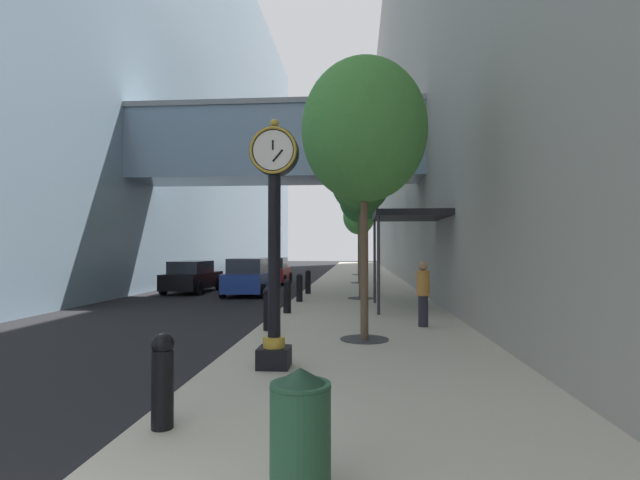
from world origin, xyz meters
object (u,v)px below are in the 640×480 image
object	(u,v)px
car_red_mid	(273,271)
street_tree_mid_near	(361,180)
street_clock	(274,231)
car_black_near	(192,277)
bollard_third	(268,308)
bollard_fourth	(287,295)
street_tree_far	(359,217)
bollard_sixth	(308,281)
pedestrian_walking	(423,292)
bollard_nearest	(163,378)
car_blue_far	(248,277)
trash_bin	(300,428)
street_tree_mid_far	(360,199)
street_tree_near	(364,131)
bollard_fifth	(299,287)

from	to	relation	value
car_red_mid	street_tree_mid_near	bearing A→B (deg)	-60.68
street_clock	car_black_near	bearing A→B (deg)	114.35
bollard_third	bollard_fourth	xyz separation A→B (m)	(0.00, 3.25, 0.00)
bollard_fourth	car_black_near	bearing A→B (deg)	126.42
bollard_third	street_tree_far	size ratio (longest dim) A/B	0.18
bollard_sixth	pedestrian_walking	xyz separation A→B (m)	(3.98, -8.85, 0.35)
bollard_third	street_tree_far	xyz separation A→B (m)	(2.40, 25.54, 4.01)
bollard_nearest	street_tree_mid_near	size ratio (longest dim) A/B	0.17
bollard_nearest	bollard_fourth	size ratio (longest dim) A/B	1.00
street_tree_mid_near	pedestrian_walking	distance (m)	8.16
bollard_third	car_blue_far	xyz separation A→B (m)	(-2.89, 10.21, 0.12)
bollard_nearest	car_blue_far	xyz separation A→B (m)	(-2.89, 16.71, 0.12)
trash_bin	bollard_sixth	bearing A→B (deg)	95.70
bollard_nearest	street_clock	bearing A→B (deg)	74.32
street_clock	street_tree_mid_far	distance (m)	20.59
bollard_sixth	street_tree_mid_near	size ratio (longest dim) A/B	0.17
street_tree_mid_far	bollard_nearest	bearing A→B (deg)	-95.91
bollard_sixth	car_red_mid	world-z (taller)	car_red_mid
car_red_mid	pedestrian_walking	bearing A→B (deg)	-67.16
street_tree_mid_far	car_red_mid	world-z (taller)	street_tree_mid_far
bollard_nearest	car_blue_far	distance (m)	16.96
car_black_near	bollard_nearest	bearing A→B (deg)	-71.39
bollard_third	street_tree_near	bearing A→B (deg)	-23.11
bollard_third	street_tree_near	distance (m)	4.92
street_tree_mid_far	car_black_near	xyz separation A→B (m)	(-8.44, -5.25, -4.41)
street_tree_mid_near	pedestrian_walking	world-z (taller)	street_tree_mid_near
bollard_fifth	bollard_fourth	bearing A→B (deg)	-90.00
trash_bin	car_blue_far	distance (m)	18.59
street_tree_far	bollard_sixth	bearing A→B (deg)	-98.63
bollard_fifth	street_tree_mid_far	bearing A→B (deg)	76.75
bollard_fourth	car_blue_far	world-z (taller)	car_blue_far
trash_bin	car_blue_far	bearing A→B (deg)	104.45
car_black_near	car_blue_far	world-z (taller)	car_blue_far
street_tree_near	car_red_mid	distance (m)	19.61
bollard_third	bollard_fourth	size ratio (longest dim) A/B	1.00
street_clock	trash_bin	bearing A→B (deg)	-76.96
bollard_nearest	street_tree_mid_near	world-z (taller)	street_tree_mid_near
bollard_nearest	trash_bin	bearing A→B (deg)	-36.44
bollard_fourth	car_black_near	world-z (taller)	car_black_near
bollard_fourth	street_tree_near	bearing A→B (deg)	-60.69
bollard_nearest	bollard_fourth	world-z (taller)	same
bollard_fourth	pedestrian_walking	distance (m)	4.63
street_clock	bollard_fifth	size ratio (longest dim) A/B	3.95
bollard_third	car_red_mid	world-z (taller)	car_red_mid
street_clock	bollard_sixth	bearing A→B (deg)	93.39
bollard_nearest	car_black_near	xyz separation A→B (m)	(-6.04, 17.93, 0.06)
street_tree_near	street_tree_far	distance (m)	26.56
pedestrian_walking	bollard_fifth	bearing A→B (deg)	125.39
bollard_fifth	car_black_near	size ratio (longest dim) A/B	0.25
pedestrian_walking	car_black_near	world-z (taller)	pedestrian_walking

